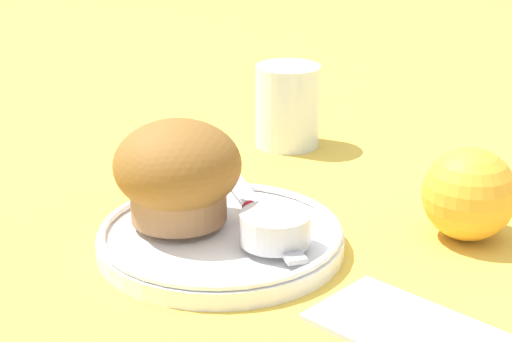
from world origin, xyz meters
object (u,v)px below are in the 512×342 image
at_px(butter_knife, 258,211).
at_px(orange_fruit, 469,194).
at_px(juice_glass, 288,106).
at_px(muffin, 178,172).

xyz_separation_m(butter_knife, orange_fruit, (0.12, 0.11, 0.02)).
bearing_deg(orange_fruit, juice_glass, 164.69).
relative_size(muffin, butter_knife, 0.58).
height_order(butter_knife, juice_glass, juice_glass).
height_order(muffin, juice_glass, muffin).
relative_size(orange_fruit, juice_glass, 0.88).
xyz_separation_m(muffin, juice_glass, (-0.09, 0.24, -0.02)).
relative_size(butter_knife, juice_glass, 2.03).
bearing_deg(muffin, butter_knife, 53.97).
bearing_deg(butter_knife, muffin, -96.85).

